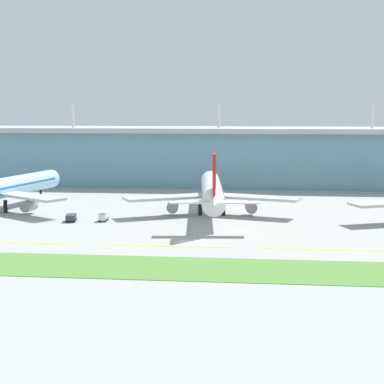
% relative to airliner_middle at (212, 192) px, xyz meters
% --- Properties ---
extents(ground_plane, '(600.00, 600.00, 0.00)m').
position_rel_airliner_middle_xyz_m(ground_plane, '(-2.79, -37.67, -6.45)').
color(ground_plane, '#9E9E99').
extents(terminal_building, '(288.00, 34.00, 31.09)m').
position_rel_airliner_middle_xyz_m(terminal_building, '(-2.79, 71.75, 4.80)').
color(terminal_building, '#6693A8').
rests_on(terminal_building, ground).
extents(airliner_middle, '(48.56, 65.42, 18.90)m').
position_rel_airliner_middle_xyz_m(airliner_middle, '(0.00, 0.00, 0.00)').
color(airliner_middle, white).
rests_on(airliner_middle, ground).
extents(taxiway_stripe_mid_west, '(28.00, 0.70, 0.04)m').
position_rel_airliner_middle_xyz_m(taxiway_stripe_mid_west, '(-39.79, -42.97, -6.43)').
color(taxiway_stripe_mid_west, yellow).
rests_on(taxiway_stripe_mid_west, ground).
extents(taxiway_stripe_centre, '(28.00, 0.70, 0.04)m').
position_rel_airliner_middle_xyz_m(taxiway_stripe_centre, '(-5.79, -42.97, -6.43)').
color(taxiway_stripe_centre, yellow).
rests_on(taxiway_stripe_centre, ground).
extents(taxiway_stripe_mid_east, '(28.00, 0.70, 0.04)m').
position_rel_airliner_middle_xyz_m(taxiway_stripe_mid_east, '(28.21, -42.97, -6.43)').
color(taxiway_stripe_mid_east, yellow).
rests_on(taxiway_stripe_mid_east, ground).
extents(grass_verge, '(300.00, 18.00, 0.10)m').
position_rel_airliner_middle_xyz_m(grass_verge, '(-2.79, -62.47, -6.40)').
color(grass_verge, '#518438').
rests_on(grass_verge, ground).
extents(baggage_cart, '(2.05, 3.64, 2.48)m').
position_rel_airliner_middle_xyz_m(baggage_cart, '(-27.29, -13.90, -5.19)').
color(baggage_cart, silver).
rests_on(baggage_cart, ground).
extents(pushback_tug, '(3.18, 4.76, 1.85)m').
position_rel_airliner_middle_xyz_m(pushback_tug, '(-35.58, -15.33, -5.35)').
color(pushback_tug, '#333842').
rests_on(pushback_tug, ground).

